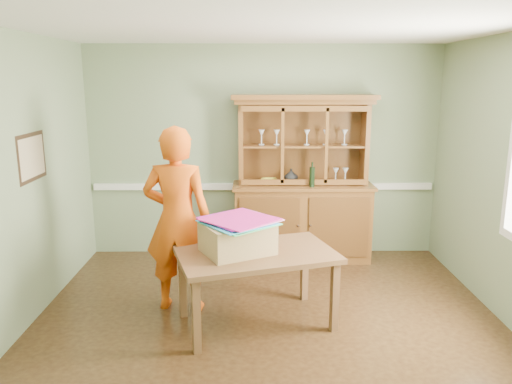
{
  "coord_description": "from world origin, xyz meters",
  "views": [
    {
      "loc": [
        -0.15,
        -4.39,
        2.27
      ],
      "look_at": [
        -0.11,
        0.4,
        1.18
      ],
      "focal_mm": 35.0,
      "sensor_mm": 36.0,
      "label": 1
    }
  ],
  "objects_px": {
    "dining_table": "(256,261)",
    "person": "(177,220)",
    "china_hutch": "(302,203)",
    "cardboard_box": "(237,238)"
  },
  "relations": [
    {
      "from": "dining_table",
      "to": "person",
      "type": "bearing_deg",
      "value": 138.59
    },
    {
      "from": "china_hutch",
      "to": "person",
      "type": "distance_m",
      "value": 2.0
    },
    {
      "from": "person",
      "to": "cardboard_box",
      "type": "bearing_deg",
      "value": 154.63
    },
    {
      "from": "person",
      "to": "china_hutch",
      "type": "bearing_deg",
      "value": -128.23
    },
    {
      "from": "cardboard_box",
      "to": "china_hutch",
      "type": "bearing_deg",
      "value": 66.69
    },
    {
      "from": "cardboard_box",
      "to": "person",
      "type": "height_order",
      "value": "person"
    },
    {
      "from": "dining_table",
      "to": "person",
      "type": "distance_m",
      "value": 0.9
    },
    {
      "from": "dining_table",
      "to": "cardboard_box",
      "type": "bearing_deg",
      "value": 164.19
    },
    {
      "from": "china_hutch",
      "to": "dining_table",
      "type": "xyz_separation_m",
      "value": [
        -0.6,
        -1.79,
        -0.1
      ]
    },
    {
      "from": "china_hutch",
      "to": "cardboard_box",
      "type": "relative_size",
      "value": 3.52
    }
  ]
}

